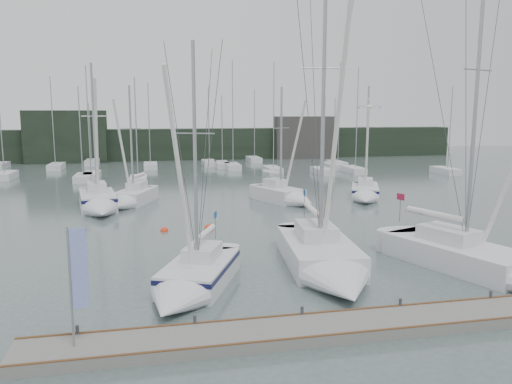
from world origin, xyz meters
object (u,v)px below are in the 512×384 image
(buoy_a, at_px, (209,229))
(sailboat_mid_c, at_px, (287,197))
(sailboat_near_center, at_px, (328,265))
(buoy_b, at_px, (298,223))
(buoy_c, at_px, (164,231))
(sailboat_mid_d, at_px, (365,194))
(sailboat_mid_b, at_px, (129,199))
(sailboat_near_left, at_px, (190,283))
(sailboat_mid_a, at_px, (99,203))
(dock_banner, at_px, (76,275))
(sailboat_near_right, at_px, (496,266))

(buoy_a, bearing_deg, sailboat_mid_c, 46.13)
(sailboat_near_center, relative_size, buoy_a, 26.16)
(buoy_b, xyz_separation_m, buoy_c, (-9.45, -0.43, 0.00))
(sailboat_mid_c, height_order, buoy_c, sailboat_mid_c)
(sailboat_near_center, height_order, buoy_c, sailboat_near_center)
(buoy_a, bearing_deg, sailboat_mid_d, 28.78)
(sailboat_mid_b, height_order, sailboat_mid_d, sailboat_mid_d)
(sailboat_mid_b, height_order, buoy_b, sailboat_mid_b)
(buoy_a, relative_size, buoy_b, 1.17)
(sailboat_mid_d, bearing_deg, buoy_b, -114.18)
(sailboat_near_left, bearing_deg, sailboat_mid_b, 121.76)
(sailboat_mid_a, bearing_deg, buoy_c, -67.28)
(sailboat_near_left, relative_size, buoy_b, 21.20)
(buoy_b, height_order, dock_banner, dock_banner)
(buoy_c, bearing_deg, buoy_a, 0.13)
(buoy_c, bearing_deg, sailboat_mid_c, 36.84)
(sailboat_near_left, xyz_separation_m, sailboat_mid_a, (-5.69, 19.95, 0.12))
(buoy_a, bearing_deg, sailboat_near_left, -100.44)
(sailboat_mid_a, relative_size, buoy_b, 22.53)
(sailboat_near_center, xyz_separation_m, sailboat_mid_d, (10.58, 19.36, -0.05))
(sailboat_mid_d, xyz_separation_m, dock_banner, (-21.21, -25.18, 2.20))
(buoy_c, bearing_deg, buoy_b, 2.63)
(sailboat_mid_a, distance_m, buoy_b, 16.18)
(sailboat_near_left, height_order, sailboat_near_right, sailboat_near_right)
(sailboat_near_left, xyz_separation_m, sailboat_near_center, (6.70, 1.00, 0.06))
(sailboat_mid_a, distance_m, dock_banner, 24.93)
(sailboat_near_left, distance_m, sailboat_mid_a, 20.75)
(sailboat_near_left, height_order, buoy_a, sailboat_near_left)
(sailboat_near_center, xyz_separation_m, buoy_c, (-7.48, 11.08, -0.59))
(sailboat_mid_c, distance_m, buoy_a, 11.17)
(sailboat_near_right, bearing_deg, sailboat_mid_b, 108.12)
(sailboat_near_left, height_order, buoy_c, sailboat_near_left)
(sailboat_mid_a, bearing_deg, sailboat_near_center, -66.05)
(sailboat_mid_b, relative_size, sailboat_mid_d, 0.99)
(dock_banner, bearing_deg, sailboat_near_center, 7.07)
(sailboat_near_center, bearing_deg, sailboat_mid_a, 129.34)
(buoy_a, bearing_deg, buoy_b, 3.79)
(sailboat_mid_a, bearing_deg, sailboat_near_right, -55.13)
(sailboat_mid_a, bearing_deg, buoy_b, -36.62)
(sailboat_mid_b, bearing_deg, sailboat_mid_a, -118.55)
(sailboat_near_left, xyz_separation_m, buoy_b, (8.66, 12.51, -0.53))
(sailboat_mid_d, xyz_separation_m, buoy_a, (-15.05, -8.27, -0.54))
(sailboat_mid_c, bearing_deg, buoy_c, -167.20)
(sailboat_mid_a, bearing_deg, dock_banner, -95.17)
(sailboat_mid_a, xyz_separation_m, buoy_b, (14.36, -7.44, -0.65))
(sailboat_near_left, height_order, sailboat_near_center, sailboat_near_center)
(buoy_b, bearing_deg, sailboat_mid_c, 80.38)
(sailboat_near_center, bearing_deg, buoy_c, 130.19)
(sailboat_near_center, distance_m, sailboat_mid_c, 19.40)
(sailboat_mid_d, bearing_deg, sailboat_near_right, -74.01)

